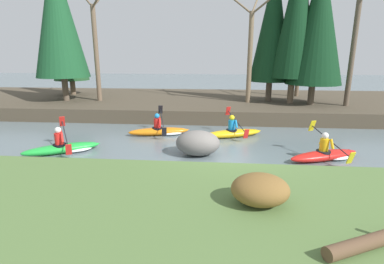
% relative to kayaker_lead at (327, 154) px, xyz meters
% --- Properties ---
extents(ground_plane, '(90.00, 90.00, 0.00)m').
position_rel_kayaker_lead_xyz_m(ground_plane, '(-3.27, -0.43, -0.20)').
color(ground_plane, slate).
extents(riverbank_near, '(44.00, 6.99, 0.60)m').
position_rel_kayaker_lead_xyz_m(riverbank_near, '(-3.27, -5.69, 0.10)').
color(riverbank_near, '#56753D').
rests_on(riverbank_near, ground).
extents(riverbank_far, '(44.00, 9.84, 0.73)m').
position_rel_kayaker_lead_xyz_m(riverbank_far, '(-3.27, 9.65, 0.17)').
color(riverbank_far, '#4C4233').
rests_on(riverbank_far, ground).
extents(conifer_tree_far_left, '(2.40, 2.40, 7.00)m').
position_rel_kayaker_lead_xyz_m(conifer_tree_far_left, '(-14.26, 10.53, 4.53)').
color(conifer_tree_far_left, brown).
rests_on(conifer_tree_far_left, riverbank_far).
extents(conifer_tree_left, '(3.14, 3.14, 8.62)m').
position_rel_kayaker_lead_xyz_m(conifer_tree_left, '(-13.31, 7.65, 5.56)').
color(conifer_tree_left, brown).
rests_on(conifer_tree_left, riverbank_far).
extents(conifer_tree_mid_left, '(2.51, 2.51, 8.06)m').
position_rel_kayaker_lead_xyz_m(conifer_tree_mid_left, '(-0.70, 8.79, 5.15)').
color(conifer_tree_mid_left, brown).
rests_on(conifer_tree_mid_left, riverbank_far).
extents(conifer_tree_centre, '(2.49, 2.49, 8.77)m').
position_rel_kayaker_lead_xyz_m(conifer_tree_centre, '(0.43, 7.89, 5.65)').
color(conifer_tree_centre, brown).
rests_on(conifer_tree_centre, riverbank_far).
extents(conifer_tree_mid_right, '(3.08, 3.08, 7.77)m').
position_rel_kayaker_lead_xyz_m(conifer_tree_mid_right, '(1.55, 7.63, 4.99)').
color(conifer_tree_mid_right, brown).
rests_on(conifer_tree_mid_right, riverbank_far).
extents(bare_tree_upstream, '(4.12, 4.07, 7.52)m').
position_rel_kayaker_lead_xyz_m(bare_tree_upstream, '(-11.20, 7.94, 4.07)').
color(bare_tree_upstream, brown).
rests_on(bare_tree_upstream, riverbank_far).
extents(bare_tree_mid_upstream, '(3.80, 3.75, 6.91)m').
position_rel_kayaker_lead_xyz_m(bare_tree_mid_upstream, '(-2.00, 8.09, 3.79)').
color(bare_tree_mid_upstream, '#7A664C').
rests_on(bare_tree_mid_upstream, riverbank_far).
extents(bare_tree_mid_downstream, '(2.95, 2.91, 5.29)m').
position_rel_kayaker_lead_xyz_m(bare_tree_mid_downstream, '(1.58, 11.06, 3.03)').
color(bare_tree_mid_downstream, brown).
rests_on(bare_tree_mid_downstream, riverbank_far).
extents(bare_tree_downstream, '(4.21, 4.16, 7.69)m').
position_rel_kayaker_lead_xyz_m(bare_tree_downstream, '(3.43, 7.33, 4.15)').
color(bare_tree_downstream, brown).
rests_on(bare_tree_downstream, riverbank_far).
extents(shrub_clump_nearest, '(1.19, 0.99, 0.64)m').
position_rel_kayaker_lead_xyz_m(shrub_clump_nearest, '(-2.92, -4.55, 0.72)').
color(shrub_clump_nearest, brown).
rests_on(shrub_clump_nearest, riverbank_near).
extents(kayaker_lead, '(2.72, 1.97, 1.20)m').
position_rel_kayaker_lead_xyz_m(kayaker_lead, '(0.00, 0.00, 0.00)').
color(kayaker_lead, red).
rests_on(kayaker_lead, ground).
extents(kayaker_middle, '(2.73, 1.98, 1.20)m').
position_rel_kayaker_lead_xyz_m(kayaker_middle, '(-3.13, 2.67, 0.02)').
color(kayaker_middle, yellow).
rests_on(kayaker_middle, ground).
extents(kayaker_trailing, '(2.78, 2.04, 1.20)m').
position_rel_kayaker_lead_xyz_m(kayaker_trailing, '(-6.37, 2.75, 0.00)').
color(kayaker_trailing, orange).
rests_on(kayaker_trailing, ground).
extents(kayaker_far_back, '(2.60, 1.99, 1.20)m').
position_rel_kayaker_lead_xyz_m(kayaker_far_back, '(-9.49, -0.05, 0.00)').
color(kayaker_far_back, green).
rests_on(kayaker_far_back, ground).
extents(boulder_midstream, '(1.60, 1.25, 0.90)m').
position_rel_kayaker_lead_xyz_m(boulder_midstream, '(-4.52, 0.13, 0.25)').
color(boulder_midstream, slate).
rests_on(boulder_midstream, ground).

